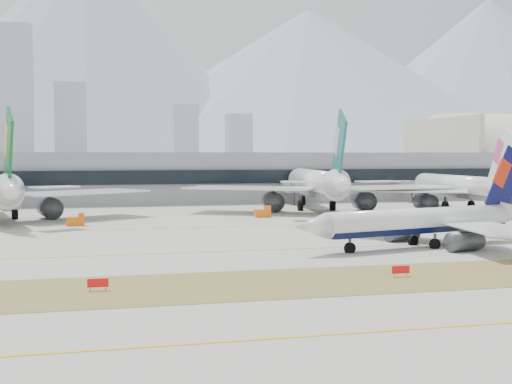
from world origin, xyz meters
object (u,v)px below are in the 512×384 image
object	(u,v)px
widebody_cathay	(317,185)
widebody_china_air	(460,188)
taxiing_airliner	(428,222)
terminal	(152,177)

from	to	relation	value
widebody_cathay	widebody_china_air	bearing A→B (deg)	-91.47
taxiing_airliner	widebody_china_air	xyz separation A→B (m)	(43.87, 65.05, 1.77)
widebody_cathay	widebody_china_air	xyz separation A→B (m)	(36.96, -6.20, -0.91)
taxiing_airliner	widebody_china_air	size ratio (longest dim) A/B	0.79
widebody_cathay	widebody_china_air	world-z (taller)	widebody_cathay
terminal	widebody_cathay	bearing A→B (deg)	-54.51
taxiing_airliner	terminal	bearing A→B (deg)	-90.85
widebody_china_air	terminal	bearing A→B (deg)	56.47
taxiing_airliner	terminal	distance (m)	125.78
taxiing_airliner	terminal	xyz separation A→B (m)	(-29.43, 122.23, 3.63)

